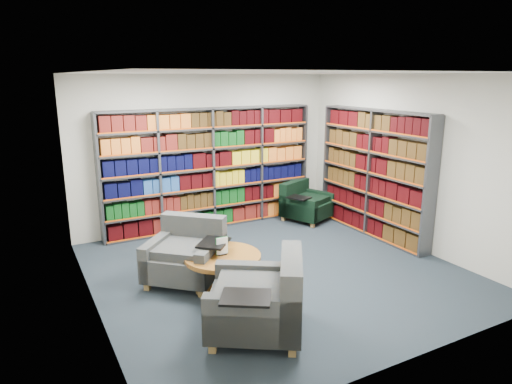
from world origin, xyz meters
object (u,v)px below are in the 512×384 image
chair_teal_left (188,255)px  chair_green_right (304,204)px  chair_teal_front (264,302)px  coffee_table (222,262)px

chair_teal_left → chair_green_right: size_ratio=1.20×
chair_teal_left → chair_green_right: 3.34m
chair_teal_front → coffee_table: chair_teal_front is taller
chair_teal_left → chair_teal_front: size_ratio=0.96×
chair_teal_left → chair_teal_front: bearing=-81.8°
chair_teal_front → coffee_table: size_ratio=1.35×
chair_green_right → chair_teal_front: (-2.72, -3.25, 0.07)m
chair_teal_left → chair_teal_front: 1.75m
chair_teal_left → chair_green_right: (2.97, 1.51, -0.04)m
chair_teal_left → coffee_table: bearing=-60.7°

